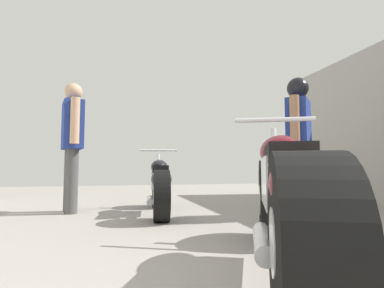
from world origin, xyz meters
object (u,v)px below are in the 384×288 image
Objects in this scene: motorcycle_maroon_cruiser at (285,199)px; motorcycle_black_naked at (160,185)px; mechanic_in_blue at (72,139)px; mechanic_with_helmet at (299,132)px.

motorcycle_maroon_cruiser is 2.50m from motorcycle_black_naked.
mechanic_in_blue reaches higher than mechanic_with_helmet.
mechanic_in_blue is (-1.56, 2.87, 0.59)m from motorcycle_maroon_cruiser.
mechanic_with_helmet is at bearing -21.10° from mechanic_in_blue.
mechanic_in_blue is 3.04m from mechanic_with_helmet.
mechanic_with_helmet is (1.28, 1.78, 0.63)m from motorcycle_maroon_cruiser.
mechanic_with_helmet reaches higher than motorcycle_black_naked.
motorcycle_black_naked is at bearing -19.37° from mechanic_in_blue.
mechanic_with_helmet is (2.84, -1.09, 0.04)m from mechanic_in_blue.
motorcycle_maroon_cruiser is 1.19× the size of mechanic_with_helmet.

